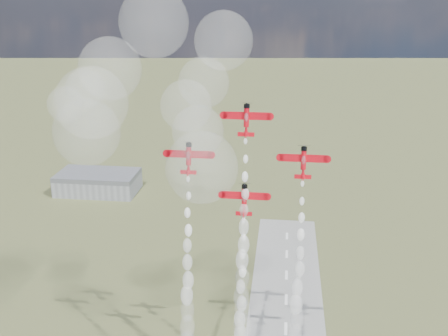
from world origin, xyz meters
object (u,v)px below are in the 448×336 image
hangar (98,182)px  plane_left (189,157)px  plane_right (303,162)px  plane_slot (244,199)px  plane_lead (246,119)px

hangar → plane_left: plane_left is taller
plane_left → plane_right: (32.10, 0.00, 0.00)m
plane_slot → plane_lead: bearing=90.0°
plane_slot → plane_left: bearing=172.9°
hangar → plane_slot: (106.10, -163.93, 59.84)m
plane_lead → plane_right: plane_lead is taller
plane_lead → plane_left: 19.59m
plane_left → plane_slot: (16.05, -2.01, -11.05)m
plane_lead → plane_left: size_ratio=1.00×
plane_lead → plane_right: bearing=-7.1°
hangar → plane_right: plane_right is taller
plane_left → plane_right: same height
plane_lead → plane_right: 19.59m
hangar → plane_slot: plane_slot is taller
plane_right → plane_slot: plane_right is taller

